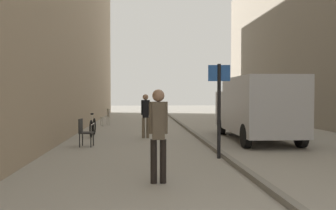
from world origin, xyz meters
The scene contains 9 objects.
ground_plane centered at (0.00, 12.00, 0.00)m, with size 80.00×80.00×0.00m, color gray.
kerb_strip centered at (1.58, 12.00, 0.06)m, with size 0.16×40.00×0.12m, color slate.
pedestrian_main_foreground centered at (-0.40, 4.94, 1.08)m, with size 0.37×0.24×1.87m.
pedestrian_mid_block centered at (-0.55, 12.08, 1.02)m, with size 0.35×0.23×1.77m.
delivery_van centered at (3.68, 11.11, 1.29)m, with size 2.20×5.57×2.40m.
street_sign_post centered at (1.40, 7.48, 1.55)m, with size 0.60×0.10×2.60m.
bicycle_leaning centered at (-2.76, 12.93, 0.38)m, with size 0.10×1.77×0.98m.
cafe_chair_near_window centered at (-2.67, 17.91, 0.55)m, with size 0.58×0.58×0.94m.
cafe_chair_by_doorway centered at (-2.66, 9.96, 0.55)m, with size 0.48×0.48×0.94m.
Camera 1 is at (-0.76, -1.94, 1.78)m, focal length 37.30 mm.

